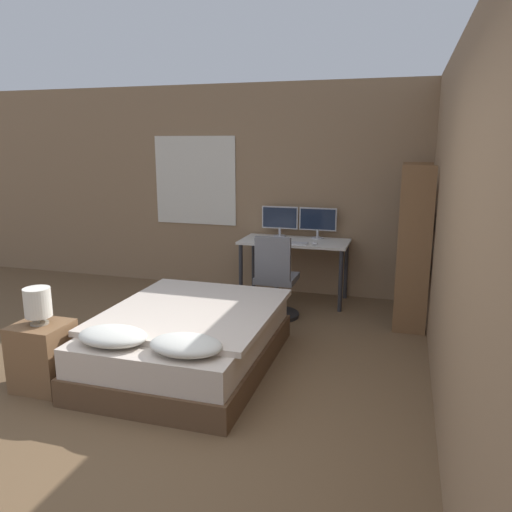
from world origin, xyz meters
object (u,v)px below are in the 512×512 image
desk (294,248)px  monitor_left (280,219)px  bed (188,339)px  computer_mouse (315,244)px  office_chair (276,285)px  bookshelf (414,238)px  monitor_right (318,221)px  bedside_lamp (38,303)px  keyboard (291,243)px  nightstand (43,356)px

desk → monitor_left: monitor_left is taller
bed → computer_mouse: 2.16m
bed → desk: desk is taller
office_chair → bed: bearing=-106.0°
computer_mouse → bookshelf: (1.11, -0.24, 0.17)m
monitor_right → bedside_lamp: bearing=-119.0°
monitor_right → keyboard: (-0.25, -0.44, -0.21)m
keyboard → office_chair: (-0.06, -0.48, -0.40)m
bedside_lamp → keyboard: size_ratio=0.73×
desk → keyboard: size_ratio=3.28×
computer_mouse → monitor_right: bearing=96.1°
bedside_lamp → desk: size_ratio=0.22×
office_chair → desk: bearing=84.9°
desk → monitor_left: size_ratio=2.83×
bedside_lamp → desk: bedside_lamp is taller
bookshelf → computer_mouse: bearing=168.0°
monitor_left → keyboard: 0.55m
nightstand → monitor_left: monitor_left is taller
monitor_left → office_chair: bearing=-78.6°
nightstand → monitor_left: bearing=68.5°
nightstand → monitor_right: monitor_right is taller
monitor_left → computer_mouse: size_ratio=6.72×
monitor_right → nightstand: bearing=-119.0°
bookshelf → bed: bearing=-137.8°
bed → bookshelf: size_ratio=1.11×
bedside_lamp → bookshelf: 3.73m
nightstand → office_chair: office_chair is taller
monitor_left → bedside_lamp: bearing=-111.5°
nightstand → keyboard: size_ratio=1.35×
bed → bedside_lamp: bearing=-144.6°
bedside_lamp → computer_mouse: bedside_lamp is taller
computer_mouse → bookshelf: bearing=-12.0°
bedside_lamp → monitor_right: size_ratio=0.63×
bed → bedside_lamp: (-0.97, -0.69, 0.46)m
office_chair → bookshelf: (1.46, 0.24, 0.58)m
nightstand → monitor_right: bearing=61.0°
bedside_lamp → computer_mouse: bearing=56.5°
bed → nightstand: bed is taller
keyboard → computer_mouse: 0.29m
monitor_right → office_chair: monitor_right is taller
monitor_right → computer_mouse: monitor_right is taller
office_chair → monitor_left: bearing=101.4°
monitor_right → computer_mouse: 0.49m
desk → computer_mouse: computer_mouse is taller
desk → keyboard: keyboard is taller
desk → monitor_right: 0.46m
bedside_lamp → bookshelf: bearing=40.0°
desk → monitor_right: bearing=41.8°
bed → nightstand: (-0.97, -0.69, 0.01)m
desk → bookshelf: size_ratio=0.76×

